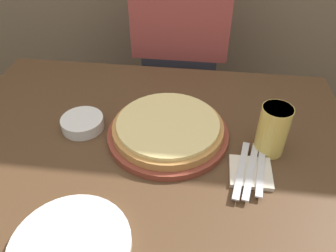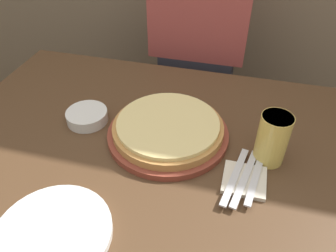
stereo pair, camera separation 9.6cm
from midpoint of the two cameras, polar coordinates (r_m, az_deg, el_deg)
name	(u,v)px [view 1 (the left image)]	position (r m, az deg, el deg)	size (l,w,h in m)	color
dining_table	(147,225)	(1.21, -6.11, -16.96)	(1.23, 0.99, 0.70)	#4C331E
pizza_on_board	(168,130)	(0.96, -2.83, -0.76)	(0.36, 0.36, 0.06)	brown
beer_glass	(273,128)	(0.92, 15.04, -0.49)	(0.08, 0.08, 0.15)	#E5C65B
dinner_plate	(70,246)	(0.78, -20.24, -19.20)	(0.26, 0.26, 0.02)	silver
side_bowl	(83,123)	(1.05, -17.22, 0.40)	(0.13, 0.13, 0.04)	silver
napkin_stack	(250,172)	(0.89, 11.19, -8.03)	(0.11, 0.11, 0.01)	beige
fork	(241,169)	(0.88, 9.62, -7.54)	(0.06, 0.21, 0.00)	silver
dinner_knife	(251,170)	(0.88, 11.26, -7.65)	(0.06, 0.21, 0.00)	silver
spoon	(261,171)	(0.88, 12.88, -7.76)	(0.04, 0.18, 0.00)	silver
diner_person	(180,60)	(1.52, 0.35, 11.36)	(0.40, 0.20, 1.30)	#33333D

